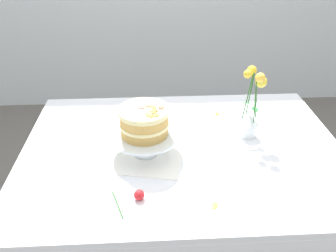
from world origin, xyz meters
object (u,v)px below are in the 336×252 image
Objects in this scene: layer_cake at (144,121)px; cake_stand at (145,137)px; fallen_rose at (138,195)px; flower_vase at (251,111)px; dining_table at (183,168)px.

cake_stand is at bearing 152.40° from layer_cake.
flower_vase is at bearing 38.39° from fallen_rose.
cake_stand is at bearing 84.72° from fallen_rose.
layer_cake is 0.63× the size of flower_vase.
flower_vase is 2.42× the size of fallen_rose.
dining_table is 4.28× the size of flower_vase.
fallen_rose is at bearing -141.61° from flower_vase.
flower_vase is (0.47, 0.11, 0.05)m from cake_stand.
cake_stand is at bearing -166.57° from flower_vase.
fallen_rose is at bearing -123.75° from dining_table.
layer_cake reaches higher than cake_stand.
layer_cake reaches higher than fallen_rose.
flower_vase is 0.64m from fallen_rose.
flower_vase is at bearing 19.70° from dining_table.
flower_vase reaches higher than fallen_rose.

